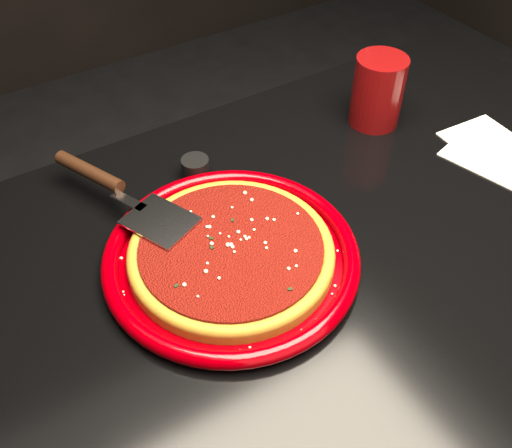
{
  "coord_description": "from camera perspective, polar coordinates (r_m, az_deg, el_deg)",
  "views": [
    {
      "loc": [
        -0.44,
        -0.43,
        1.36
      ],
      "look_at": [
        -0.12,
        0.07,
        0.77
      ],
      "focal_mm": 40.0,
      "sensor_mm": 36.0,
      "label": 1
    }
  ],
  "objects": [
    {
      "name": "table",
      "position": [
        1.16,
        7.33,
        -13.81
      ],
      "size": [
        1.2,
        0.8,
        0.75
      ],
      "primitive_type": "cube",
      "color": "black",
      "rests_on": "floor"
    },
    {
      "name": "pizza_crust_rim",
      "position": [
        0.8,
        -2.5,
        -2.67
      ],
      "size": [
        0.38,
        0.38,
        0.02
      ],
      "primitive_type": "torus",
      "rotation": [
        0.0,
        0.0,
        -0.41
      ],
      "color": "brown",
      "rests_on": "plate"
    },
    {
      "name": "parmesan_dusting",
      "position": [
        0.79,
        -2.53,
        -2.06
      ],
      "size": [
        0.25,
        0.25,
        0.01
      ],
      "primitive_type": null,
      "color": "beige",
      "rests_on": "plate"
    },
    {
      "name": "floor",
      "position": [
        1.5,
        5.93,
        -21.39
      ],
      "size": [
        4.0,
        4.0,
        0.01
      ],
      "primitive_type": "cube",
      "color": "black",
      "rests_on": "ground"
    },
    {
      "name": "cup",
      "position": [
        1.06,
        12.08,
        12.87
      ],
      "size": [
        0.11,
        0.11,
        0.13
      ],
      "primitive_type": "cylinder",
      "rotation": [
        0.0,
        0.0,
        0.2
      ],
      "color": "maroon",
      "rests_on": "table"
    },
    {
      "name": "plate",
      "position": [
        0.8,
        -2.48,
        -3.22
      ],
      "size": [
        0.48,
        0.48,
        0.03
      ],
      "primitive_type": "cylinder",
      "rotation": [
        0.0,
        0.0,
        -0.41
      ],
      "color": "#700004",
      "rests_on": "table"
    },
    {
      "name": "basil_flecks",
      "position": [
        0.79,
        -2.53,
        -2.11
      ],
      "size": [
        0.23,
        0.23,
        0.0
      ],
      "primitive_type": null,
      "color": "black",
      "rests_on": "plate"
    },
    {
      "name": "pizza_sauce",
      "position": [
        0.79,
        -2.51,
        -2.41
      ],
      "size": [
        0.34,
        0.34,
        0.01
      ],
      "primitive_type": "cylinder",
      "rotation": [
        0.0,
        0.0,
        -0.41
      ],
      "color": "maroon",
      "rests_on": "plate"
    },
    {
      "name": "pizza_server",
      "position": [
        0.88,
        -13.17,
        3.15
      ],
      "size": [
        0.21,
        0.33,
        0.02
      ],
      "primitive_type": null,
      "rotation": [
        0.0,
        0.0,
        0.41
      ],
      "color": "#B0B2B6",
      "rests_on": "plate"
    },
    {
      "name": "pizza_crust",
      "position": [
        0.8,
        -2.48,
        -3.02
      ],
      "size": [
        0.38,
        0.38,
        0.01
      ],
      "primitive_type": "cylinder",
      "rotation": [
        0.0,
        0.0,
        -0.41
      ],
      "color": "brown",
      "rests_on": "plate"
    },
    {
      "name": "napkin_b",
      "position": [
        1.1,
        22.08,
        7.54
      ],
      "size": [
        0.13,
        0.14,
        0.0
      ],
      "primitive_type": "cube",
      "rotation": [
        0.0,
        0.0,
        -0.06
      ],
      "color": "white",
      "rests_on": "table"
    },
    {
      "name": "napkin_a",
      "position": [
        1.08,
        22.88,
        6.56
      ],
      "size": [
        0.18,
        0.18,
        0.0
      ],
      "primitive_type": "cube",
      "rotation": [
        0.0,
        0.0,
        0.25
      ],
      "color": "white",
      "rests_on": "table"
    },
    {
      "name": "ramekin",
      "position": [
        0.94,
        -6.07,
        5.58
      ],
      "size": [
        0.05,
        0.05,
        0.04
      ],
      "primitive_type": "cylinder",
      "rotation": [
        0.0,
        0.0,
        -0.11
      ],
      "color": "black",
      "rests_on": "table"
    }
  ]
}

